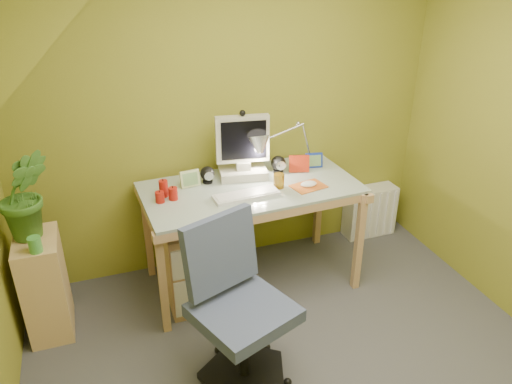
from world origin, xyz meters
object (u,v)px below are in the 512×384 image
object	(u,v)px
monitor	(242,143)
potted_plant	(25,194)
radiator	(370,211)
desk	(251,235)
task_chair	(244,310)
side_ledge	(45,286)
desk_lamp	(301,134)

from	to	relation	value
monitor	potted_plant	world-z (taller)	monitor
potted_plant	radiator	xyz separation A→B (m)	(2.64, 0.33, -0.77)
desk	task_chair	distance (m)	0.98
monitor	side_ledge	size ratio (longest dim) A/B	0.73
monitor	desk_lamp	size ratio (longest dim) A/B	0.94
desk	side_ledge	xyz separation A→B (m)	(-1.43, -0.06, -0.05)
desk	task_chair	size ratio (longest dim) A/B	1.46
side_ledge	potted_plant	world-z (taller)	potted_plant
desk	side_ledge	world-z (taller)	desk
potted_plant	radiator	distance (m)	2.77
desk_lamp	side_ledge	distance (m)	2.03
desk_lamp	side_ledge	world-z (taller)	desk_lamp
potted_plant	radiator	bearing A→B (deg)	7.20
monitor	side_ledge	xyz separation A→B (m)	(-1.43, -0.24, -0.71)
radiator	side_ledge	bearing A→B (deg)	-172.60
monitor	side_ledge	world-z (taller)	monitor
task_chair	monitor	bearing A→B (deg)	50.80
monitor	desk_lamp	xyz separation A→B (m)	(0.45, 0.00, 0.02)
desk_lamp	task_chair	distance (m)	1.46
desk	side_ledge	size ratio (longest dim) A/B	2.15
monitor	radiator	size ratio (longest dim) A/B	1.16
desk	monitor	world-z (taller)	monitor
potted_plant	monitor	bearing A→B (deg)	7.71
task_chair	desk_lamp	bearing A→B (deg)	32.26
monitor	potted_plant	size ratio (longest dim) A/B	0.90
monitor	task_chair	bearing A→B (deg)	-99.43
desk	side_ledge	bearing A→B (deg)	179.68
side_ledge	desk_lamp	bearing A→B (deg)	7.38
monitor	side_ledge	distance (m)	1.62
desk_lamp	radiator	distance (m)	1.16
side_ledge	desk	bearing A→B (deg)	2.56
desk_lamp	radiator	world-z (taller)	desk_lamp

